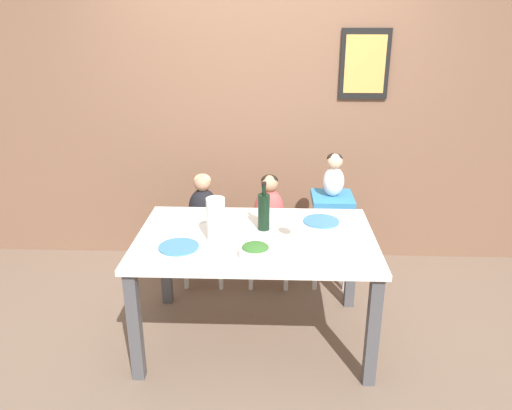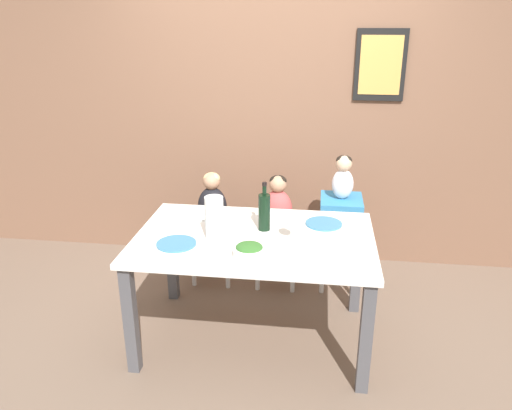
{
  "view_description": "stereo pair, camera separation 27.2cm",
  "coord_description": "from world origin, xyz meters",
  "px_view_note": "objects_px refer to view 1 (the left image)",
  "views": [
    {
      "loc": [
        0.11,
        -2.84,
        2.04
      ],
      "look_at": [
        0.0,
        0.07,
        0.93
      ],
      "focal_mm": 35.0,
      "sensor_mm": 36.0,
      "label": 1
    },
    {
      "loc": [
        0.38,
        -2.82,
        2.04
      ],
      "look_at": [
        0.0,
        0.07,
        0.93
      ],
      "focal_mm": 35.0,
      "sensor_mm": 36.0,
      "label": 2
    }
  ],
  "objects_px": {
    "person_child_left": "(203,203)",
    "wine_glass_near": "(293,218)",
    "chair_right_highchair": "(331,217)",
    "wine_bottle": "(264,211)",
    "chair_far_left": "(205,237)",
    "dinner_plate_back_left": "(201,216)",
    "salad_bowl_large": "(255,251)",
    "person_child_center": "(269,204)",
    "dinner_plate_back_right": "(321,221)",
    "paper_towel_roll": "(216,219)",
    "chair_far_center": "(269,238)",
    "dinner_plate_front_left": "(179,247)",
    "person_baby_right": "(334,174)"
  },
  "relations": [
    {
      "from": "chair_far_left",
      "to": "salad_bowl_large",
      "type": "xyz_separation_m",
      "value": [
        0.45,
        -1.06,
        0.4
      ]
    },
    {
      "from": "dinner_plate_back_right",
      "to": "chair_far_left",
      "type": "bearing_deg",
      "value": 148.99
    },
    {
      "from": "chair_far_center",
      "to": "wine_glass_near",
      "type": "bearing_deg",
      "value": -79.05
    },
    {
      "from": "salad_bowl_large",
      "to": "person_child_left",
      "type": "bearing_deg",
      "value": 112.82
    },
    {
      "from": "chair_right_highchair",
      "to": "person_child_center",
      "type": "relative_size",
      "value": 1.7
    },
    {
      "from": "wine_glass_near",
      "to": "chair_far_left",
      "type": "bearing_deg",
      "value": 130.1
    },
    {
      "from": "salad_bowl_large",
      "to": "person_child_center",
      "type": "bearing_deg",
      "value": 86.34
    },
    {
      "from": "wine_bottle",
      "to": "dinner_plate_front_left",
      "type": "relative_size",
      "value": 1.33
    },
    {
      "from": "chair_far_left",
      "to": "wine_glass_near",
      "type": "xyz_separation_m",
      "value": [
        0.67,
        -0.79,
        0.5
      ]
    },
    {
      "from": "wine_glass_near",
      "to": "salad_bowl_large",
      "type": "xyz_separation_m",
      "value": [
        -0.22,
        -0.27,
        -0.09
      ]
    },
    {
      "from": "chair_far_center",
      "to": "dinner_plate_back_right",
      "type": "height_order",
      "value": "dinner_plate_back_right"
    },
    {
      "from": "chair_far_center",
      "to": "paper_towel_roll",
      "type": "xyz_separation_m",
      "value": [
        -0.32,
        -0.83,
        0.5
      ]
    },
    {
      "from": "chair_far_center",
      "to": "person_child_center",
      "type": "distance_m",
      "value": 0.29
    },
    {
      "from": "chair_far_left",
      "to": "person_child_center",
      "type": "height_order",
      "value": "person_child_center"
    },
    {
      "from": "dinner_plate_front_left",
      "to": "dinner_plate_back_left",
      "type": "bearing_deg",
      "value": 83.09
    },
    {
      "from": "dinner_plate_front_left",
      "to": "dinner_plate_back_left",
      "type": "xyz_separation_m",
      "value": [
        0.06,
        0.49,
        0.0
      ]
    },
    {
      "from": "person_baby_right",
      "to": "paper_towel_roll",
      "type": "relative_size",
      "value": 1.22
    },
    {
      "from": "paper_towel_roll",
      "to": "chair_right_highchair",
      "type": "bearing_deg",
      "value": 45.99
    },
    {
      "from": "chair_far_center",
      "to": "wine_bottle",
      "type": "height_order",
      "value": "wine_bottle"
    },
    {
      "from": "person_child_left",
      "to": "wine_glass_near",
      "type": "relative_size",
      "value": 2.36
    },
    {
      "from": "chair_far_center",
      "to": "salad_bowl_large",
      "type": "distance_m",
      "value": 1.14
    },
    {
      "from": "chair_far_left",
      "to": "wine_bottle",
      "type": "height_order",
      "value": "wine_bottle"
    },
    {
      "from": "wine_bottle",
      "to": "wine_glass_near",
      "type": "xyz_separation_m",
      "value": [
        0.18,
        -0.14,
        0.01
      ]
    },
    {
      "from": "chair_far_left",
      "to": "dinner_plate_front_left",
      "type": "xyz_separation_m",
      "value": [
        -0.01,
        -0.94,
        0.37
      ]
    },
    {
      "from": "dinner_plate_front_left",
      "to": "dinner_plate_back_right",
      "type": "height_order",
      "value": "same"
    },
    {
      "from": "chair_far_center",
      "to": "wine_bottle",
      "type": "bearing_deg",
      "value": -92.58
    },
    {
      "from": "chair_far_center",
      "to": "salad_bowl_large",
      "type": "height_order",
      "value": "salad_bowl_large"
    },
    {
      "from": "chair_far_left",
      "to": "dinner_plate_back_right",
      "type": "xyz_separation_m",
      "value": [
        0.86,
        -0.52,
        0.37
      ]
    },
    {
      "from": "person_child_left",
      "to": "dinner_plate_back_left",
      "type": "bearing_deg",
      "value": -84.17
    },
    {
      "from": "chair_right_highchair",
      "to": "wine_bottle",
      "type": "bearing_deg",
      "value": -128.19
    },
    {
      "from": "chair_far_center",
      "to": "person_child_center",
      "type": "relative_size",
      "value": 1.06
    },
    {
      "from": "person_baby_right",
      "to": "dinner_plate_front_left",
      "type": "bearing_deg",
      "value": -136.92
    },
    {
      "from": "paper_towel_roll",
      "to": "person_child_center",
      "type": "bearing_deg",
      "value": 69.13
    },
    {
      "from": "chair_right_highchair",
      "to": "wine_glass_near",
      "type": "distance_m",
      "value": 0.91
    },
    {
      "from": "person_child_left",
      "to": "dinner_plate_back_right",
      "type": "bearing_deg",
      "value": -31.05
    },
    {
      "from": "person_child_left",
      "to": "paper_towel_roll",
      "type": "xyz_separation_m",
      "value": [
        0.2,
        -0.83,
        0.21
      ]
    },
    {
      "from": "paper_towel_roll",
      "to": "chair_far_left",
      "type": "bearing_deg",
      "value": 103.47
    },
    {
      "from": "chair_far_center",
      "to": "person_baby_right",
      "type": "height_order",
      "value": "person_baby_right"
    },
    {
      "from": "person_baby_right",
      "to": "paper_towel_roll",
      "type": "height_order",
      "value": "person_baby_right"
    },
    {
      "from": "person_child_left",
      "to": "person_child_center",
      "type": "height_order",
      "value": "same"
    },
    {
      "from": "chair_right_highchair",
      "to": "dinner_plate_back_right",
      "type": "height_order",
      "value": "dinner_plate_back_right"
    },
    {
      "from": "chair_far_left",
      "to": "wine_glass_near",
      "type": "height_order",
      "value": "wine_glass_near"
    },
    {
      "from": "chair_far_left",
      "to": "wine_bottle",
      "type": "distance_m",
      "value": 0.95
    },
    {
      "from": "chair_right_highchair",
      "to": "dinner_plate_back_left",
      "type": "relative_size",
      "value": 3.12
    },
    {
      "from": "person_child_center",
      "to": "wine_glass_near",
      "type": "height_order",
      "value": "wine_glass_near"
    },
    {
      "from": "person_child_center",
      "to": "person_baby_right",
      "type": "distance_m",
      "value": 0.54
    },
    {
      "from": "chair_right_highchair",
      "to": "person_child_left",
      "type": "relative_size",
      "value": 1.7
    },
    {
      "from": "chair_far_center",
      "to": "wine_glass_near",
      "type": "distance_m",
      "value": 0.95
    },
    {
      "from": "chair_far_left",
      "to": "chair_right_highchair",
      "type": "xyz_separation_m",
      "value": [
        1.0,
        0.0,
        0.18
      ]
    },
    {
      "from": "wine_glass_near",
      "to": "dinner_plate_front_left",
      "type": "distance_m",
      "value": 0.71
    }
  ]
}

